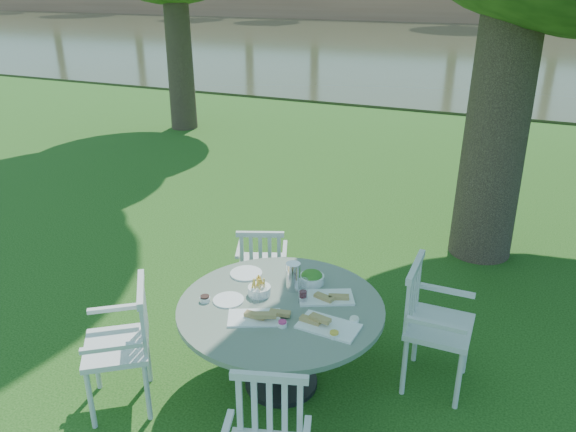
% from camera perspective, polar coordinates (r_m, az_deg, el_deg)
% --- Properties ---
extents(ground, '(140.00, 140.00, 0.00)m').
position_cam_1_polar(ground, '(5.50, -0.83, -8.93)').
color(ground, '#10370B').
rests_on(ground, ground).
extents(table, '(1.51, 1.51, 0.72)m').
position_cam_1_polar(table, '(4.21, -0.73, -10.41)').
color(table, black).
rests_on(table, ground).
extents(chair_ne, '(0.47, 0.50, 1.00)m').
position_cam_1_polar(chair_ne, '(4.38, 13.94, -9.81)').
color(chair_ne, silver).
rests_on(chair_ne, ground).
extents(chair_nw, '(0.54, 0.53, 0.84)m').
position_cam_1_polar(chair_nw, '(5.20, -2.71, -4.69)').
color(chair_nw, silver).
rests_on(chair_nw, ground).
extents(chair_sw, '(0.65, 0.66, 0.96)m').
position_cam_1_polar(chair_sw, '(4.22, -15.81, -11.75)').
color(chair_sw, silver).
rests_on(chair_sw, ground).
extents(tableware, '(1.20, 0.90, 0.22)m').
position_cam_1_polar(tableware, '(4.21, 0.11, -7.78)').
color(tableware, white).
rests_on(tableware, table).
extents(river, '(100.00, 28.00, 0.12)m').
position_cam_1_polar(river, '(27.48, 19.82, 15.69)').
color(river, '#2F321E').
rests_on(river, ground).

